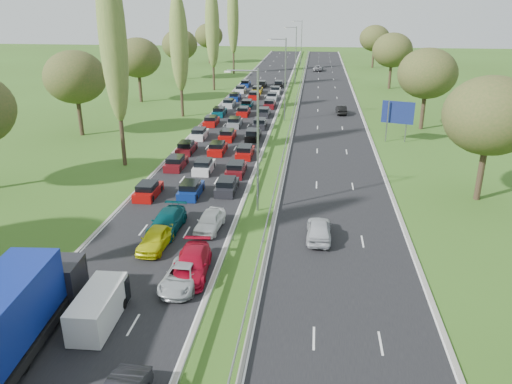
% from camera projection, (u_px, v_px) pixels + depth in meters
% --- Properties ---
extents(ground, '(260.00, 260.00, 0.00)m').
position_uv_depth(ground, '(285.00, 118.00, 77.26)').
color(ground, '#33531A').
rests_on(ground, ground).
extents(near_carriageway, '(10.50, 215.00, 0.04)m').
position_uv_depth(near_carriageway, '(244.00, 113.00, 80.33)').
color(near_carriageway, black).
rests_on(near_carriageway, ground).
extents(far_carriageway, '(10.50, 215.00, 0.04)m').
position_uv_depth(far_carriageway, '(329.00, 115.00, 78.83)').
color(far_carriageway, black).
rests_on(far_carriageway, ground).
extents(central_reservation, '(2.36, 215.00, 0.32)m').
position_uv_depth(central_reservation, '(286.00, 111.00, 79.38)').
color(central_reservation, gray).
rests_on(central_reservation, ground).
extents(lamp_columns, '(0.18, 140.18, 12.00)m').
position_uv_depth(lamp_columns, '(285.00, 80.00, 73.26)').
color(lamp_columns, gray).
rests_on(lamp_columns, ground).
extents(poplar_row, '(2.80, 127.80, 22.44)m').
position_uv_depth(poplar_row, '(156.00, 39.00, 63.63)').
color(poplar_row, '#2D2116').
rests_on(poplar_row, ground).
extents(woodland_left, '(8.00, 166.00, 11.10)m').
position_uv_depth(woodland_left, '(63.00, 81.00, 61.34)').
color(woodland_left, '#2D2116').
rests_on(woodland_left, ground).
extents(woodland_right, '(8.00, 153.00, 11.10)m').
position_uv_depth(woodland_right, '(441.00, 83.00, 59.99)').
color(woodland_right, '#2D2116').
rests_on(woodland_right, ground).
extents(traffic_queue_fill, '(9.04, 68.18, 0.80)m').
position_uv_depth(traffic_queue_fill, '(239.00, 118.00, 75.16)').
color(traffic_queue_fill, '#A50C0A').
rests_on(traffic_queue_fill, ground).
extents(near_car_7, '(2.27, 5.30, 1.52)m').
position_uv_depth(near_car_7, '(167.00, 222.00, 38.89)').
color(near_car_7, '#044349').
rests_on(near_car_7, near_carriageway).
extents(near_car_8, '(2.02, 4.52, 1.51)m').
position_uv_depth(near_car_8, '(156.00, 238.00, 36.14)').
color(near_car_8, '#CBCF0D').
rests_on(near_car_8, near_carriageway).
extents(near_car_10, '(2.32, 4.78, 1.31)m').
position_uv_depth(near_car_10, '(182.00, 276.00, 31.38)').
color(near_car_10, '#9FA5A8').
rests_on(near_car_10, near_carriageway).
extents(near_car_11, '(2.57, 5.51, 1.56)m').
position_uv_depth(near_car_11, '(192.00, 264.00, 32.60)').
color(near_car_11, '#AC0A22').
rests_on(near_car_11, near_carriageway).
extents(near_car_12, '(2.09, 4.48, 1.48)m').
position_uv_depth(near_car_12, '(210.00, 221.00, 39.08)').
color(near_car_12, white).
rests_on(near_car_12, near_carriageway).
extents(far_car_0, '(1.85, 4.59, 1.56)m').
position_uv_depth(far_car_0, '(319.00, 229.00, 37.54)').
color(far_car_0, '#B1B5BB').
rests_on(far_car_0, far_carriageway).
extents(far_car_1, '(1.72, 4.28, 1.38)m').
position_uv_depth(far_car_1, '(341.00, 110.00, 79.43)').
color(far_car_1, black).
rests_on(far_car_1, far_carriageway).
extents(far_car_2, '(2.65, 5.17, 1.40)m').
position_uv_depth(far_car_2, '(318.00, 68.00, 129.10)').
color(far_car_2, gray).
rests_on(far_car_2, far_carriageway).
extents(blue_lorry, '(2.75, 9.91, 4.18)m').
position_uv_depth(blue_lorry, '(18.00, 309.00, 25.49)').
color(blue_lorry, black).
rests_on(blue_lorry, near_carriageway).
extents(white_van_rear, '(1.89, 4.83, 1.94)m').
position_uv_depth(white_van_rear, '(100.00, 306.00, 27.77)').
color(white_van_rear, silver).
rests_on(white_van_rear, near_carriageway).
extents(direction_sign, '(3.84, 1.32, 5.20)m').
position_uv_depth(direction_sign, '(398.00, 114.00, 62.67)').
color(direction_sign, gray).
rests_on(direction_sign, ground).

